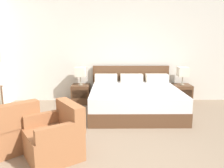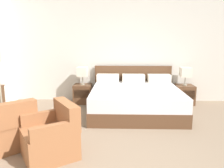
{
  "view_description": "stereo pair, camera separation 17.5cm",
  "coord_description": "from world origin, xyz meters",
  "px_view_note": "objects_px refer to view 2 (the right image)",
  "views": [
    {
      "loc": [
        -0.11,
        -2.55,
        1.61
      ],
      "look_at": [
        -0.07,
        1.83,
        0.75
      ],
      "focal_mm": 35.0,
      "sensor_mm": 36.0,
      "label": 1
    },
    {
      "loc": [
        0.07,
        -2.55,
        1.61
      ],
      "look_at": [
        -0.07,
        1.83,
        0.75
      ],
      "focal_mm": 35.0,
      "sensor_mm": 36.0,
      "label": 2
    }
  ],
  "objects_px": {
    "nightstand_left": "(83,94)",
    "armchair_by_window": "(10,129)",
    "bed": "(135,99)",
    "nightstand_right": "(184,94)",
    "table_lamp_left": "(82,72)",
    "armchair_companion": "(52,137)",
    "table_lamp_right": "(186,72)"
  },
  "relations": [
    {
      "from": "table_lamp_right",
      "to": "nightstand_right",
      "type": "bearing_deg",
      "value": -90.0
    },
    {
      "from": "nightstand_right",
      "to": "table_lamp_left",
      "type": "xyz_separation_m",
      "value": [
        -2.66,
        0.0,
        0.58
      ]
    },
    {
      "from": "armchair_by_window",
      "to": "armchair_companion",
      "type": "distance_m",
      "value": 0.77
    },
    {
      "from": "bed",
      "to": "table_lamp_left",
      "type": "height_order",
      "value": "bed"
    },
    {
      "from": "table_lamp_left",
      "to": "nightstand_right",
      "type": "bearing_deg",
      "value": -0.03
    },
    {
      "from": "nightstand_left",
      "to": "table_lamp_left",
      "type": "xyz_separation_m",
      "value": [
        0.0,
        0.0,
        0.58
      ]
    },
    {
      "from": "nightstand_left",
      "to": "armchair_companion",
      "type": "distance_m",
      "value": 2.73
    },
    {
      "from": "table_lamp_left",
      "to": "armchair_companion",
      "type": "distance_m",
      "value": 2.78
    },
    {
      "from": "bed",
      "to": "nightstand_right",
      "type": "bearing_deg",
      "value": 27.56
    },
    {
      "from": "bed",
      "to": "table_lamp_left",
      "type": "xyz_separation_m",
      "value": [
        -1.33,
        0.69,
        0.52
      ]
    },
    {
      "from": "nightstand_left",
      "to": "armchair_by_window",
      "type": "height_order",
      "value": "armchair_by_window"
    },
    {
      "from": "nightstand_right",
      "to": "table_lamp_left",
      "type": "bearing_deg",
      "value": 179.97
    },
    {
      "from": "nightstand_right",
      "to": "armchair_by_window",
      "type": "relative_size",
      "value": 0.51
    },
    {
      "from": "nightstand_left",
      "to": "bed",
      "type": "bearing_deg",
      "value": -27.56
    },
    {
      "from": "nightstand_right",
      "to": "armchair_companion",
      "type": "bearing_deg",
      "value": -134.16
    },
    {
      "from": "nightstand_left",
      "to": "table_lamp_right",
      "type": "height_order",
      "value": "table_lamp_right"
    },
    {
      "from": "bed",
      "to": "nightstand_left",
      "type": "bearing_deg",
      "value": 152.44
    },
    {
      "from": "nightstand_left",
      "to": "armchair_by_window",
      "type": "xyz_separation_m",
      "value": [
        -0.72,
        -2.49,
        0.04
      ]
    },
    {
      "from": "bed",
      "to": "table_lamp_left",
      "type": "bearing_deg",
      "value": 152.39
    },
    {
      "from": "bed",
      "to": "nightstand_right",
      "type": "distance_m",
      "value": 1.5
    },
    {
      "from": "table_lamp_right",
      "to": "armchair_by_window",
      "type": "bearing_deg",
      "value": -143.58
    },
    {
      "from": "armchair_by_window",
      "to": "table_lamp_left",
      "type": "bearing_deg",
      "value": 73.86
    },
    {
      "from": "table_lamp_left",
      "to": "armchair_by_window",
      "type": "xyz_separation_m",
      "value": [
        -0.72,
        -2.49,
        -0.54
      ]
    },
    {
      "from": "bed",
      "to": "nightstand_right",
      "type": "relative_size",
      "value": 4.17
    },
    {
      "from": "table_lamp_left",
      "to": "nightstand_left",
      "type": "bearing_deg",
      "value": -90.0
    },
    {
      "from": "nightstand_right",
      "to": "table_lamp_right",
      "type": "relative_size",
      "value": 1.06
    },
    {
      "from": "bed",
      "to": "armchair_companion",
      "type": "height_order",
      "value": "bed"
    },
    {
      "from": "nightstand_left",
      "to": "table_lamp_left",
      "type": "distance_m",
      "value": 0.58
    },
    {
      "from": "bed",
      "to": "table_lamp_left",
      "type": "distance_m",
      "value": 1.59
    },
    {
      "from": "nightstand_right",
      "to": "bed",
      "type": "bearing_deg",
      "value": -152.44
    },
    {
      "from": "table_lamp_right",
      "to": "armchair_companion",
      "type": "bearing_deg",
      "value": -134.14
    },
    {
      "from": "nightstand_left",
      "to": "nightstand_right",
      "type": "distance_m",
      "value": 2.66
    }
  ]
}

